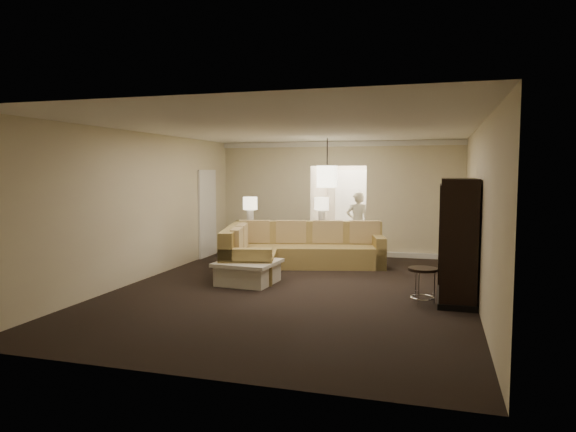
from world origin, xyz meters
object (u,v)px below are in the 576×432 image
(console_table, at_px, (286,239))
(person, at_px, (358,219))
(drink_table, at_px, (423,278))
(coffee_table, at_px, (248,272))
(sectional_sofa, at_px, (290,251))
(armoire, at_px, (457,243))

(console_table, xyz_separation_m, person, (1.46, 1.45, 0.37))
(console_table, distance_m, drink_table, 4.54)
(drink_table, bearing_deg, coffee_table, 168.87)
(drink_table, distance_m, person, 5.02)
(coffee_table, relative_size, person, 0.65)
(console_table, xyz_separation_m, drink_table, (3.19, -3.23, -0.09))
(drink_table, bearing_deg, sectional_sofa, 142.29)
(armoire, bearing_deg, console_table, 142.16)
(coffee_table, bearing_deg, armoire, -4.03)
(sectional_sofa, distance_m, drink_table, 3.51)
(coffee_table, distance_m, person, 4.35)
(sectional_sofa, relative_size, console_table, 1.55)
(person, bearing_deg, armoire, 101.14)
(armoire, relative_size, person, 1.13)
(sectional_sofa, bearing_deg, drink_table, -51.80)
(sectional_sofa, relative_size, person, 1.98)
(coffee_table, xyz_separation_m, person, (1.40, 4.07, 0.65))
(drink_table, xyz_separation_m, person, (-1.73, 4.69, 0.45))
(person, bearing_deg, coffee_table, 54.73)
(sectional_sofa, bearing_deg, coffee_table, -117.23)
(armoire, xyz_separation_m, drink_table, (-0.51, -0.36, -0.53))
(console_table, bearing_deg, sectional_sofa, -80.71)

